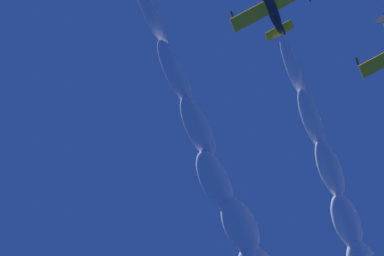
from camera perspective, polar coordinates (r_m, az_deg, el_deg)
name	(u,v)px	position (r m, az deg, el deg)	size (l,w,h in m)	color
airplane_left_wingman	(269,1)	(90.60, 4.94, 8.10)	(8.35, 7.93, 3.97)	#232328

